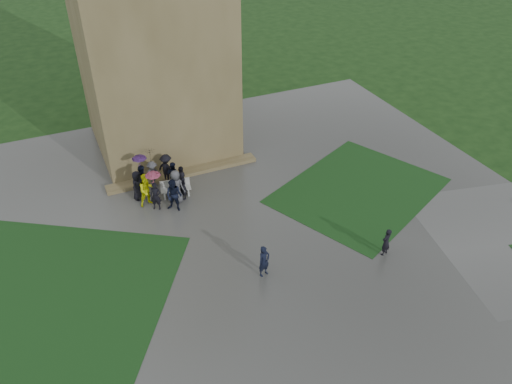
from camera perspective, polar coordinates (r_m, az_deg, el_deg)
name	(u,v)px	position (r m, az deg, el deg)	size (l,w,h in m)	color
ground	(257,297)	(21.95, 0.14, -11.89)	(120.00, 120.00, 0.00)	black
plaza	(239,267)	(23.24, -1.90, -8.58)	(34.00, 34.00, 0.02)	#3B3B38
lawn_inset_left	(41,293)	(23.96, -23.37, -10.57)	(11.00, 9.00, 0.01)	black
lawn_inset_right	(358,190)	(28.64, 11.63, 0.19)	(9.00, 7.00, 0.01)	black
tower_plinth	(184,173)	(29.67, -8.28, 2.17)	(9.00, 0.80, 0.22)	brown
bench	(176,188)	(27.75, -9.17, 0.45)	(1.69, 0.74, 0.95)	#ACADA8
visitor_cluster	(161,179)	(27.60, -10.86, 1.42)	(3.34, 3.90, 2.38)	black
pedestrian_mid	(264,261)	(22.34, 0.93, -7.91)	(0.58, 0.38, 1.60)	black
pedestrian_near	(386,242)	(24.19, 14.65, -5.55)	(0.54, 0.35, 1.47)	black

